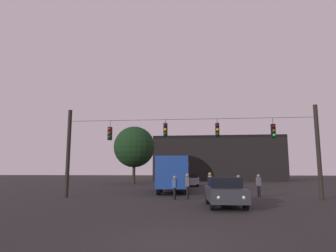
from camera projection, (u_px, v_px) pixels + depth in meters
ground_plane at (193, 188)px, 32.08m from camera, size 168.00×168.00×0.00m
overhead_signal_span at (189, 146)px, 20.85m from camera, size 17.70×0.44×6.33m
city_bus at (175, 171)px, 27.72m from camera, size 2.89×11.08×3.00m
car_near_right at (225, 191)px, 15.84m from camera, size 2.03×4.41×1.52m
car_far_left at (191, 180)px, 36.11m from camera, size 1.89×4.37×1.52m
pedestrian_crossing_left at (259, 184)px, 21.27m from camera, size 0.33×0.41×1.62m
pedestrian_crossing_center at (175, 186)px, 19.62m from camera, size 0.31×0.40×1.54m
pedestrian_crossing_right at (239, 186)px, 19.75m from camera, size 0.35×0.42×1.59m
pedestrian_near_bus at (210, 183)px, 21.39m from camera, size 0.30×0.40×1.75m
pedestrian_trailing at (187, 185)px, 19.91m from camera, size 0.28×0.39×1.68m
corner_building at (218, 159)px, 57.08m from camera, size 23.69×9.19×8.14m
tree_left_silhouette at (134, 147)px, 43.99m from camera, size 6.02×6.02×8.34m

